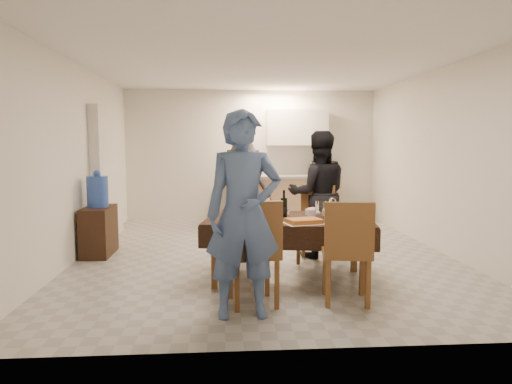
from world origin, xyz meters
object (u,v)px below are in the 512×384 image
at_px(savoury_tart, 304,221).
at_px(person_far, 318,194).
at_px(wine_bottle, 284,204).
at_px(dining_table, 289,221).
at_px(console, 99,231).
at_px(person_near, 244,214).
at_px(water_pitcher, 321,209).
at_px(person_kitchen, 243,183).
at_px(water_jug, 97,192).
at_px(microwave, 324,168).

relative_size(savoury_tart, person_far, 0.23).
bearing_deg(wine_bottle, person_far, 59.04).
relative_size(dining_table, savoury_tart, 4.92).
distance_m(console, person_near, 3.10).
distance_m(console, water_pitcher, 3.15).
relative_size(console, person_kitchen, 0.45).
relative_size(console, person_near, 0.39).
bearing_deg(water_jug, savoury_tart, -34.05).
distance_m(dining_table, wine_bottle, 0.20).
xyz_separation_m(water_jug, person_far, (2.99, -0.29, -0.03)).
bearing_deg(savoury_tart, microwave, 74.96).
height_order(person_near, person_far, person_near).
height_order(console, savoury_tart, savoury_tart).
xyz_separation_m(dining_table, person_near, (-0.55, -1.05, 0.24)).
bearing_deg(dining_table, water_pitcher, 1.36).
bearing_deg(person_kitchen, microwave, 15.52).
bearing_deg(dining_table, savoury_tart, -65.77).
bearing_deg(microwave, savoury_tart, 74.96).
distance_m(water_jug, person_near, 3.05).
bearing_deg(savoury_tart, person_near, -134.13).
relative_size(water_pitcher, person_far, 0.11).
relative_size(person_near, person_kitchen, 1.14).
height_order(console, person_far, person_far).
bearing_deg(water_pitcher, water_jug, 153.56).
bearing_deg(person_near, person_far, 57.63).
height_order(savoury_tart, microwave, microwave).
bearing_deg(person_kitchen, wine_bottle, -84.77).
bearing_deg(person_kitchen, console, -134.23).
distance_m(dining_table, console, 2.81).
bearing_deg(water_jug, dining_table, -28.72).
xyz_separation_m(water_jug, person_near, (1.89, -2.39, 0.03)).
relative_size(dining_table, wine_bottle, 6.39).
bearing_deg(console, dining_table, -28.72).
bearing_deg(person_kitchen, dining_table, -84.03).
xyz_separation_m(savoury_tart, person_near, (-0.65, -0.67, 0.18)).
bearing_deg(person_far, microwave, -102.38).
height_order(wine_bottle, savoury_tart, wine_bottle).
bearing_deg(microwave, person_kitchen, 15.52).
bearing_deg(dining_table, wine_bottle, 144.49).
bearing_deg(person_far, person_kitchen, -67.94).
xyz_separation_m(console, person_far, (2.99, -0.29, 0.52)).
distance_m(dining_table, savoury_tart, 0.40).
bearing_deg(microwave, person_far, 76.19).
bearing_deg(dining_table, person_near, -108.16).
xyz_separation_m(dining_table, wine_bottle, (-0.05, 0.05, 0.19)).
distance_m(water_jug, person_kitchen, 2.98).
bearing_deg(console, person_far, -5.51).
height_order(water_pitcher, person_kitchen, person_kitchen).
bearing_deg(savoury_tart, person_kitchen, 96.85).
bearing_deg(wine_bottle, savoury_tart, -70.77).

